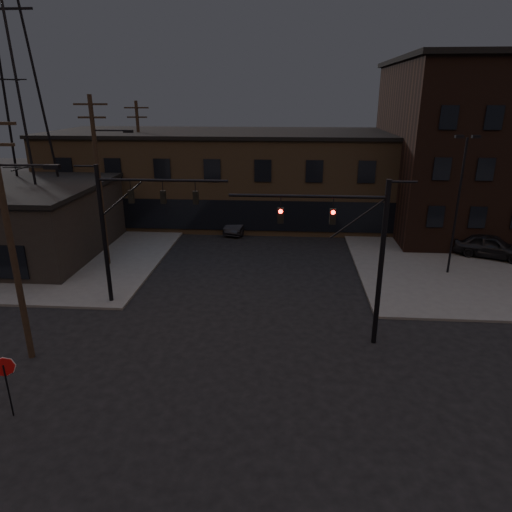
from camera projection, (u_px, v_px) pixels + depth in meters
The scene contains 13 objects.
ground at pixel (230, 392), 18.56m from camera, with size 140.00×140.00×0.00m, color black.
sidewalk_nw at pixel (17, 230), 40.74m from camera, with size 30.00×30.00×0.15m, color #474744.
building_row at pixel (266, 178), 43.56m from camera, with size 40.00×12.00×8.00m, color brown.
traffic_signal_near at pixel (357, 246), 20.78m from camera, with size 7.12×0.24×8.00m.
traffic_signal_far at pixel (125, 220), 24.88m from camera, with size 7.12×0.24×8.00m.
stop_sign at pixel (5, 373), 16.63m from camera, with size 0.72×0.33×2.48m.
utility_pole_near at pixel (11, 235), 19.14m from camera, with size 3.70×0.28×11.00m.
utility_pole_mid at pixel (100, 179), 30.41m from camera, with size 3.70×0.28×11.50m.
utility_pole_far at pixel (141, 160), 41.88m from camera, with size 2.20×0.28×11.00m.
transmission_tower at pixel (9, 79), 32.57m from camera, with size 7.00×7.00×25.00m, color black, non-canonical shape.
lot_light_a at pixel (459, 194), 28.99m from camera, with size 1.50×0.28×9.14m.
parked_car_lot_a at pixel (490, 246), 33.44m from camera, with size 2.00×4.98×1.70m, color black.
car_crossing at pixel (240, 224), 40.10m from camera, with size 1.50×4.29×1.41m, color black.
Camera 1 is at (2.19, -15.53, 11.41)m, focal length 32.00 mm.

